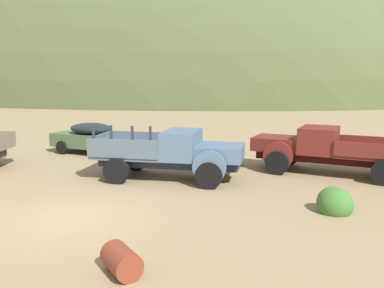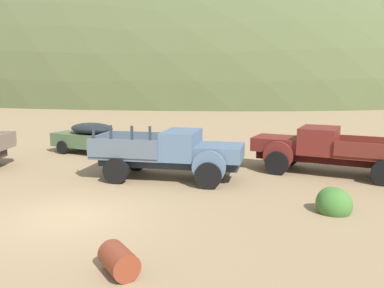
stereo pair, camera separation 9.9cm
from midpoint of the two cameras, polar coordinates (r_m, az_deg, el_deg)
ground_plane at (r=12.26m, az=-16.86°, el=-9.71°), size 300.00×300.00×0.00m
hill_far_left at (r=76.42m, az=-9.77°, el=6.28°), size 105.93×52.15×51.70m
hill_distant at (r=92.67m, az=23.07°, el=6.19°), size 72.09×77.51×49.26m
car_weathered_green at (r=21.51m, az=-13.03°, el=0.81°), size 5.14×2.86×1.57m
truck_chalk_blue at (r=15.72m, az=-1.99°, el=-1.37°), size 5.78×2.72×2.16m
truck_oxblood at (r=17.52m, az=17.19°, el=-0.69°), size 6.67×3.18×1.89m
oil_drum_foreground at (r=8.66m, az=-10.07°, el=-15.61°), size 1.06×1.05×0.58m
bush_between_trucks at (r=12.77m, az=18.86°, el=-7.81°), size 1.03×0.98×0.97m
bush_back_edge at (r=18.35m, az=5.21°, el=-2.24°), size 0.91×0.82×0.98m
bush_front_right at (r=19.36m, az=-5.49°, el=-1.95°), size 0.69×0.78×0.55m
bush_near_barrel at (r=21.90m, az=20.60°, el=-0.80°), size 1.21×1.09×1.12m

